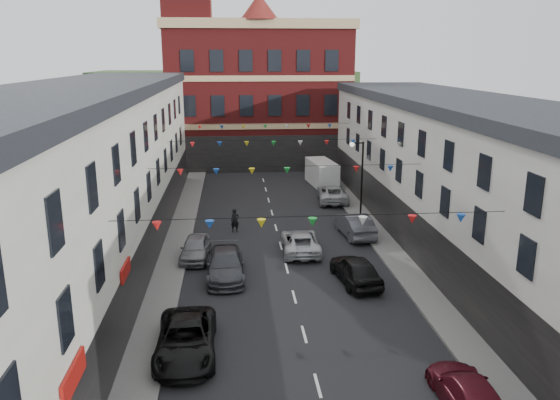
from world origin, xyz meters
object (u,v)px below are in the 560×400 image
object	(u,v)px
car_right_d	(356,270)
car_right_f	(332,193)
car_left_c	(186,339)
car_right_c	(468,393)
car_left_d	(226,265)
pedestrian	(235,221)
car_right_e	(355,225)
white_van	(322,173)
moving_car	(300,242)
street_lamp	(359,169)
car_left_e	(195,248)

from	to	relation	value
car_right_d	car_right_f	distance (m)	17.64
car_left_c	car_right_c	bearing A→B (deg)	-24.87
car_left_d	car_left_c	bearing A→B (deg)	-101.45
car_right_d	pedestrian	size ratio (longest dim) A/B	2.71
car_right_e	car_right_f	xyz separation A→B (m)	(0.16, 9.41, -0.07)
car_right_d	car_right_e	size ratio (longest dim) A/B	0.94
car_right_c	car_left_d	bearing A→B (deg)	-55.69
car_left_d	white_van	xyz separation A→B (m)	(9.20, 22.52, 0.42)
car_left_d	moving_car	distance (m)	6.08
white_van	car_right_c	bearing A→B (deg)	-97.58
car_right_d	car_left_d	bearing A→B (deg)	-19.07
car_right_c	pedestrian	world-z (taller)	pedestrian
street_lamp	moving_car	bearing A→B (deg)	-126.70
street_lamp	car_right_e	size ratio (longest dim) A/B	1.22
car_left_d	car_right_e	bearing A→B (deg)	36.03
street_lamp	car_left_d	xyz separation A→B (m)	(-10.15, -11.01, -3.15)
car_right_d	car_right_f	size ratio (longest dim) A/B	0.87
car_left_c	car_right_c	size ratio (longest dim) A/B	1.16
moving_car	white_van	distance (m)	19.27
car_left_e	car_right_e	distance (m)	11.42
street_lamp	white_van	bearing A→B (deg)	94.72
car_right_c	car_right_e	distance (m)	19.57
car_right_f	pedestrian	world-z (taller)	pedestrian
street_lamp	moving_car	xyz separation A→B (m)	(-5.39, -7.23, -3.21)
car_left_c	car_left_e	bearing A→B (deg)	90.74
car_left_c	car_right_e	distance (m)	18.31
white_van	car_right_d	bearing A→B (deg)	-101.53
moving_car	pedestrian	world-z (taller)	pedestrian
car_right_f	pedestrian	bearing A→B (deg)	47.88
street_lamp	car_right_e	xyz separation A→B (m)	(-1.21, -4.34, -3.10)
street_lamp	white_van	xyz separation A→B (m)	(-0.95, 11.52, -2.73)
street_lamp	car_right_f	world-z (taller)	street_lamp
car_left_e	car_right_e	xyz separation A→B (m)	(10.84, 3.58, 0.10)
car_left_d	white_van	world-z (taller)	white_van
car_right_c	car_right_d	xyz separation A→B (m)	(-1.49, 11.44, 0.12)
car_left_d	pedestrian	world-z (taller)	pedestrian
car_left_d	car_left_e	world-z (taller)	car_left_d
car_left_d	car_right_f	size ratio (longest dim) A/B	0.98
car_right_c	moving_car	distance (m)	17.13
car_right_c	white_van	bearing A→B (deg)	-90.50
car_right_d	moving_car	world-z (taller)	car_right_d
car_left_c	car_left_e	world-z (taller)	car_left_c
car_right_e	pedestrian	xyz separation A→B (m)	(-8.34, 1.63, 0.04)
car_left_e	car_right_e	bearing A→B (deg)	21.82
car_left_e	car_right_c	bearing A→B (deg)	-52.94
car_right_f	street_lamp	bearing A→B (deg)	107.08
car_left_d	car_left_e	distance (m)	3.62
car_left_e	car_left_d	bearing A→B (deg)	-54.85
car_left_c	car_right_f	xyz separation A→B (m)	(10.68, 24.40, -0.01)
car_left_d	car_right_d	xyz separation A→B (m)	(7.20, -1.45, 0.03)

